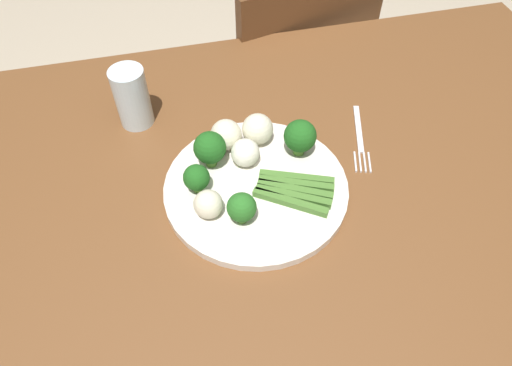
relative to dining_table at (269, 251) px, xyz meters
The scene contains 14 objects.
dining_table is the anchor object (origin of this frame).
chair 0.68m from the dining_table, 109.15° to the right, with size 0.48×0.48×0.87m.
plate 0.12m from the dining_table, 80.61° to the right, with size 0.30×0.30×0.01m, color silver.
asparagus_bundle 0.13m from the dining_table, 149.44° to the right, with size 0.13×0.11×0.01m.
broccoli_near_center 0.20m from the dining_table, 125.65° to the right, with size 0.05×0.05×0.07m.
broccoli_front 0.19m from the dining_table, 33.95° to the right, with size 0.04×0.04×0.05m.
broccoli_back 0.21m from the dining_table, 59.08° to the right, with size 0.05×0.05×0.07m.
broccoli_front_left 0.15m from the dining_table, ahead, with size 0.04×0.04×0.05m.
cauliflower_mid 0.18m from the dining_table, 82.21° to the right, with size 0.05×0.05×0.05m, color white.
cauliflower_right 0.17m from the dining_table, 11.64° to the right, with size 0.04×0.04×0.04m, color beige.
cauliflower_outer_edge 0.21m from the dining_table, 76.15° to the right, with size 0.05×0.05×0.05m, color beige.
cauliflower_edge 0.21m from the dining_table, 96.35° to the right, with size 0.05×0.05×0.05m, color beige.
fork 0.26m from the dining_table, 147.37° to the right, with size 0.07×0.16×0.00m.
water_glass 0.36m from the dining_table, 55.73° to the right, with size 0.06×0.06×0.11m, color silver.
Camera 1 is at (0.12, 0.40, 1.37)m, focal length 32.67 mm.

